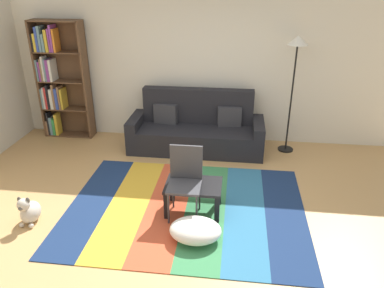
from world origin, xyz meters
name	(u,v)px	position (x,y,z in m)	size (l,w,h in m)	color
ground_plane	(185,216)	(0.00, 0.00, 0.00)	(14.00, 14.00, 0.00)	tan
back_wall	(205,64)	(0.00, 2.55, 1.35)	(6.80, 0.10, 2.70)	silver
rug	(186,208)	(-0.01, 0.17, 0.01)	(3.04, 2.34, 0.01)	navy
couch	(196,130)	(-0.08, 2.02, 0.34)	(2.26, 0.80, 1.00)	black
bookshelf	(57,80)	(-2.62, 2.30, 1.05)	(0.90, 0.28, 2.08)	brown
coffee_table	(194,189)	(0.10, 0.13, 0.32)	(0.70, 0.48, 0.39)	black
pouf	(195,230)	(0.19, -0.42, 0.13)	(0.59, 0.47, 0.23)	white
dog	(29,211)	(-1.85, -0.35, 0.16)	(0.22, 0.35, 0.40)	beige
standing_lamp	(296,57)	(1.46, 2.13, 1.61)	(0.32, 0.32, 1.92)	black
tv_remote	(191,183)	(0.06, 0.14, 0.41)	(0.04, 0.15, 0.02)	black
folding_chair	(185,176)	(0.00, 0.09, 0.53)	(0.40, 0.40, 0.90)	#38383D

